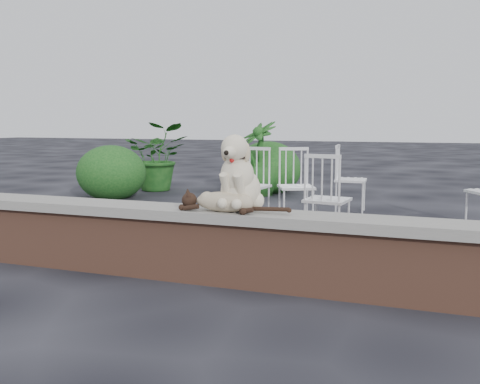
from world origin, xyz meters
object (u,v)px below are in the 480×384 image
(cat, at_px, (224,200))
(chair_c, at_px, (327,198))
(chair_a, at_px, (296,186))
(dog, at_px, (241,171))
(potted_plant_a, at_px, (158,157))
(potted_plant_b, at_px, (259,158))
(chair_e, at_px, (351,179))
(chair_b, at_px, (250,185))

(cat, xyz_separation_m, chair_c, (0.47, 1.74, -0.20))
(chair_c, xyz_separation_m, chair_a, (-0.57, 0.96, 0.00))
(dog, distance_m, potted_plant_a, 5.83)
(chair_a, bearing_deg, chair_c, -83.57)
(potted_plant_a, distance_m, potted_plant_b, 1.93)
(chair_a, height_order, potted_plant_a, potted_plant_a)
(chair_c, bearing_deg, chair_a, -51.94)
(potted_plant_b, bearing_deg, chair_c, -60.86)
(potted_plant_a, bearing_deg, dog, -55.14)
(dog, xyz_separation_m, chair_a, (-0.18, 2.55, -0.41))
(cat, bearing_deg, chair_a, 93.93)
(chair_c, xyz_separation_m, potted_plant_b, (-1.79, 3.21, 0.16))
(chair_a, bearing_deg, chair_e, 38.55)
(chair_b, distance_m, potted_plant_a, 3.50)
(chair_c, height_order, chair_e, same)
(chair_a, relative_size, potted_plant_b, 0.74)
(chair_e, distance_m, potted_plant_b, 2.13)
(dog, relative_size, potted_plant_b, 0.47)
(dog, height_order, chair_b, dog)
(cat, xyz_separation_m, chair_e, (0.43, 3.74, -0.20))
(dog, height_order, potted_plant_a, potted_plant_a)
(potted_plant_b, bearing_deg, cat, -75.10)
(chair_b, bearing_deg, cat, -67.47)
(potted_plant_b, bearing_deg, chair_e, -34.84)
(chair_b, relative_size, potted_plant_a, 0.75)
(dog, relative_size, chair_a, 0.64)
(dog, relative_size, cat, 0.58)
(chair_a, xyz_separation_m, potted_plant_a, (-3.15, 2.23, 0.15))
(chair_a, xyz_separation_m, potted_plant_b, (-1.22, 2.25, 0.16))
(chair_e, bearing_deg, potted_plant_a, 68.74)
(chair_c, distance_m, potted_plant_a, 4.90)
(chair_e, xyz_separation_m, potted_plant_b, (-1.75, 1.22, 0.16))
(potted_plant_b, bearing_deg, potted_plant_a, -179.35)
(dog, relative_size, chair_e, 0.64)
(dog, height_order, chair_e, dog)
(dog, bearing_deg, chair_c, 78.00)
(cat, xyz_separation_m, chair_a, (-0.10, 2.70, -0.20))
(chair_c, height_order, chair_b, same)
(chair_e, height_order, potted_plant_a, potted_plant_a)
(chair_b, bearing_deg, chair_c, -28.27)
(cat, height_order, chair_a, chair_a)
(potted_plant_a, bearing_deg, chair_e, -17.98)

